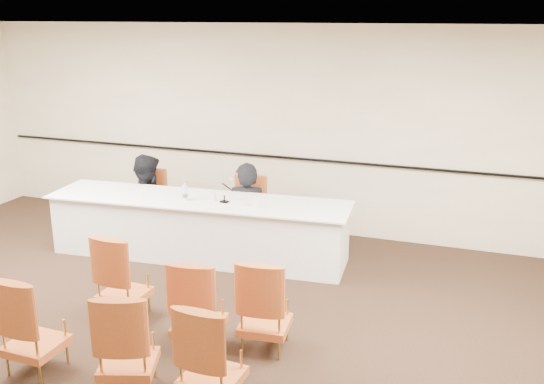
{
  "coord_description": "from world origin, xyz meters",
  "views": [
    {
      "loc": [
        2.66,
        -4.25,
        3.13
      ],
      "look_at": [
        0.23,
        2.6,
        0.98
      ],
      "focal_mm": 40.0,
      "sensor_mm": 36.0,
      "label": 1
    }
  ],
  "objects_px": {
    "aud_chair_front_mid": "(199,304)",
    "aud_chair_back_mid": "(127,340)",
    "aud_chair_back_left": "(34,323)",
    "panelist_main": "(247,222)",
    "aud_chair_front_right": "(265,303)",
    "aud_chair_back_right": "(212,354)",
    "drinking_glass": "(214,197)",
    "panelist_second_chair": "(147,204)",
    "coffee_cup": "(254,202)",
    "aud_chair_front_left": "(123,275)",
    "panel_table": "(199,228)",
    "panelist_main_chair": "(247,212)",
    "water_bottle": "(185,192)",
    "panelist_second": "(148,211)",
    "microphone": "(224,191)"
  },
  "relations": [
    {
      "from": "panelist_second",
      "to": "aud_chair_back_mid",
      "type": "distance_m",
      "value": 3.87
    },
    {
      "from": "panelist_main_chair",
      "to": "panelist_main",
      "type": "bearing_deg",
      "value": 0.0
    },
    {
      "from": "panelist_second_chair",
      "to": "coffee_cup",
      "type": "height_order",
      "value": "panelist_second_chair"
    },
    {
      "from": "panel_table",
      "to": "aud_chair_back_mid",
      "type": "relative_size",
      "value": 4.22
    },
    {
      "from": "aud_chair_front_mid",
      "to": "aud_chair_front_right",
      "type": "height_order",
      "value": "same"
    },
    {
      "from": "aud_chair_front_mid",
      "to": "panel_table",
      "type": "bearing_deg",
      "value": 108.33
    },
    {
      "from": "aud_chair_back_left",
      "to": "panelist_second",
      "type": "bearing_deg",
      "value": 105.69
    },
    {
      "from": "panel_table",
      "to": "drinking_glass",
      "type": "height_order",
      "value": "drinking_glass"
    },
    {
      "from": "water_bottle",
      "to": "aud_chair_back_right",
      "type": "bearing_deg",
      "value": -59.07
    },
    {
      "from": "panel_table",
      "to": "aud_chair_back_left",
      "type": "distance_m",
      "value": 2.93
    },
    {
      "from": "coffee_cup",
      "to": "aud_chair_front_right",
      "type": "height_order",
      "value": "aud_chair_front_right"
    },
    {
      "from": "panelist_main_chair",
      "to": "drinking_glass",
      "type": "bearing_deg",
      "value": -112.34
    },
    {
      "from": "panelist_main",
      "to": "panelist_main_chair",
      "type": "relative_size",
      "value": 1.8
    },
    {
      "from": "aud_chair_back_mid",
      "to": "aud_chair_back_left",
      "type": "bearing_deg",
      "value": 161.88
    },
    {
      "from": "panelist_main_chair",
      "to": "aud_chair_back_mid",
      "type": "xyz_separation_m",
      "value": [
        0.32,
        -3.53,
        0.0
      ]
    },
    {
      "from": "panel_table",
      "to": "coffee_cup",
      "type": "height_order",
      "value": "coffee_cup"
    },
    {
      "from": "panelist_main",
      "to": "coffee_cup",
      "type": "distance_m",
      "value": 0.97
    },
    {
      "from": "panelist_main",
      "to": "aud_chair_front_right",
      "type": "distance_m",
      "value": 2.78
    },
    {
      "from": "microphone",
      "to": "aud_chair_front_right",
      "type": "xyz_separation_m",
      "value": [
        1.23,
        -1.85,
        -0.48
      ]
    },
    {
      "from": "aud_chair_front_mid",
      "to": "aud_chair_back_mid",
      "type": "relative_size",
      "value": 1.0
    },
    {
      "from": "panelist_second",
      "to": "aud_chair_back_mid",
      "type": "bearing_deg",
      "value": 131.83
    },
    {
      "from": "panel_table",
      "to": "panelist_second_chair",
      "type": "xyz_separation_m",
      "value": [
        -1.07,
        0.5,
        0.07
      ]
    },
    {
      "from": "microphone",
      "to": "coffee_cup",
      "type": "relative_size",
      "value": 2.39
    },
    {
      "from": "water_bottle",
      "to": "aud_chair_back_left",
      "type": "height_order",
      "value": "water_bottle"
    },
    {
      "from": "drinking_glass",
      "to": "aud_chair_front_right",
      "type": "distance_m",
      "value": 2.37
    },
    {
      "from": "panel_table",
      "to": "aud_chair_back_mid",
      "type": "bearing_deg",
      "value": -79.84
    },
    {
      "from": "aud_chair_back_mid",
      "to": "coffee_cup",
      "type": "bearing_deg",
      "value": 69.49
    },
    {
      "from": "panelist_main_chair",
      "to": "aud_chair_front_left",
      "type": "distance_m",
      "value": 2.44
    },
    {
      "from": "drinking_glass",
      "to": "aud_chair_front_mid",
      "type": "relative_size",
      "value": 0.11
    },
    {
      "from": "panel_table",
      "to": "microphone",
      "type": "relative_size",
      "value": 13.06
    },
    {
      "from": "aud_chair_front_right",
      "to": "aud_chair_back_mid",
      "type": "height_order",
      "value": "same"
    },
    {
      "from": "panelist_second_chair",
      "to": "coffee_cup",
      "type": "xyz_separation_m",
      "value": [
        1.9,
        -0.58,
        0.39
      ]
    },
    {
      "from": "aud_chair_front_mid",
      "to": "aud_chair_back_right",
      "type": "distance_m",
      "value": 0.91
    },
    {
      "from": "panelist_second_chair",
      "to": "aud_chair_back_right",
      "type": "xyz_separation_m",
      "value": [
        2.6,
        -3.36,
        0.0
      ]
    },
    {
      "from": "drinking_glass",
      "to": "aud_chair_back_mid",
      "type": "distance_m",
      "value": 2.98
    },
    {
      "from": "aud_chair_front_left",
      "to": "panelist_main",
      "type": "bearing_deg",
      "value": 82.38
    },
    {
      "from": "coffee_cup",
      "to": "aud_chair_back_mid",
      "type": "bearing_deg",
      "value": -91.32
    },
    {
      "from": "panelist_main_chair",
      "to": "aud_chair_front_left",
      "type": "bearing_deg",
      "value": -105.04
    },
    {
      "from": "water_bottle",
      "to": "aud_chair_back_mid",
      "type": "relative_size",
      "value": 0.24
    },
    {
      "from": "drinking_glass",
      "to": "aud_chair_back_left",
      "type": "relative_size",
      "value": 0.11
    },
    {
      "from": "drinking_glass",
      "to": "aud_chair_back_right",
      "type": "xyz_separation_m",
      "value": [
        1.29,
        -2.86,
        -0.38
      ]
    },
    {
      "from": "aud_chair_front_mid",
      "to": "aud_chair_front_right",
      "type": "bearing_deg",
      "value": 11.86
    },
    {
      "from": "panelist_second",
      "to": "aud_chair_front_left",
      "type": "height_order",
      "value": "panelist_second"
    },
    {
      "from": "water_bottle",
      "to": "aud_chair_front_left",
      "type": "xyz_separation_m",
      "value": [
        0.12,
        -1.67,
        -0.44
      ]
    },
    {
      "from": "aud_chair_front_mid",
      "to": "panelist_second_chair",
      "type": "bearing_deg",
      "value": 121.04
    },
    {
      "from": "water_bottle",
      "to": "aud_chair_front_left",
      "type": "relative_size",
      "value": 0.24
    },
    {
      "from": "panelist_main_chair",
      "to": "aud_chair_front_left",
      "type": "xyz_separation_m",
      "value": [
        -0.45,
        -2.4,
        0.0
      ]
    },
    {
      "from": "aud_chair_front_right",
      "to": "aud_chair_back_mid",
      "type": "relative_size",
      "value": 1.0
    },
    {
      "from": "coffee_cup",
      "to": "aud_chair_front_left",
      "type": "distance_m",
      "value": 1.93
    },
    {
      "from": "panel_table",
      "to": "panelist_main_chair",
      "type": "height_order",
      "value": "panelist_main_chair"
    }
  ]
}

